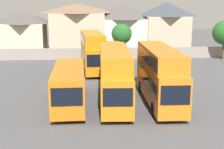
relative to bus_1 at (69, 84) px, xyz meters
The scene contains 12 objects.
ground 18.92m from the bus_1, 77.58° to the left, with size 140.00×140.00×0.00m, color #4C4C4F.
depot_boundary_wall 24.86m from the bus_1, 80.62° to the left, with size 56.00×0.50×1.80m, color gray.
bus_1 is the anchor object (origin of this frame).
bus_2 4.14m from the bus_1, ahead, with size 2.98×11.78×4.87m.
bus_3 8.11m from the bus_1, ahead, with size 2.78×11.77×4.96m.
bus_4 15.11m from the bus_1, 81.14° to the left, with size 3.25×11.05×5.10m.
bus_5 15.52m from the bus_1, 70.59° to the left, with size 2.66×11.87×3.38m.
house_terrace_left 35.33m from the bus_1, 106.68° to the left, with size 8.14×7.56×7.86m.
house_terrace_centre 33.90m from the bus_1, 90.26° to the left, with size 10.53×6.91×9.07m.
house_terrace_right 35.59m from the bus_1, 75.87° to the left, with size 10.72×8.05×8.74m.
house_terrace_far_right 37.35m from the bus_1, 63.09° to the left, with size 8.56×6.55×9.24m.
tree_behind_wall 28.11m from the bus_1, 74.33° to the left, with size 3.49×3.49×5.62m.
Camera 1 is at (-2.41, -27.52, 8.64)m, focal length 50.86 mm.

